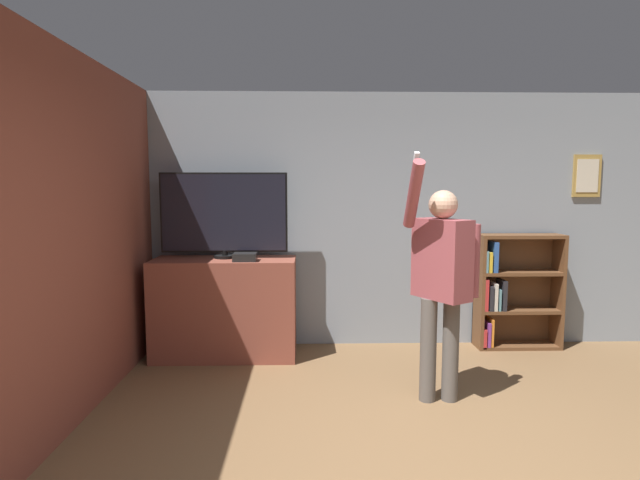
# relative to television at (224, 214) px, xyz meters

# --- Properties ---
(wall_back) EXTENTS (6.91, 0.09, 2.70)m
(wall_back) POSITION_rel_television_xyz_m (1.64, 0.34, -0.09)
(wall_back) COLOR gray
(wall_back) RESTS_ON ground_plane
(wall_side_brick) EXTENTS (0.06, 4.59, 2.70)m
(wall_side_brick) POSITION_rel_television_xyz_m (-0.86, -1.19, -0.09)
(wall_side_brick) COLOR brown
(wall_side_brick) RESTS_ON ground_plane
(tv_ledge) EXTENTS (1.42, 0.56, 1.00)m
(tv_ledge) POSITION_rel_television_xyz_m (0.00, -0.06, -0.94)
(tv_ledge) COLOR brown
(tv_ledge) RESTS_ON ground_plane
(television) EXTENTS (1.27, 0.22, 0.86)m
(television) POSITION_rel_television_xyz_m (0.00, 0.00, 0.00)
(television) COLOR black
(television) RESTS_ON tv_ledge
(game_console) EXTENTS (0.22, 0.19, 0.08)m
(game_console) POSITION_rel_television_xyz_m (0.23, -0.20, -0.41)
(game_console) COLOR black
(game_console) RESTS_ON tv_ledge
(bookshelf) EXTENTS (0.88, 0.28, 1.22)m
(bookshelf) POSITION_rel_television_xyz_m (3.00, 0.16, -0.84)
(bookshelf) COLOR brown
(bookshelf) RESTS_ON ground_plane
(person) EXTENTS (0.60, 0.57, 1.97)m
(person) POSITION_rel_television_xyz_m (1.89, -1.17, -0.41)
(person) COLOR #56514C
(person) RESTS_ON ground_plane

